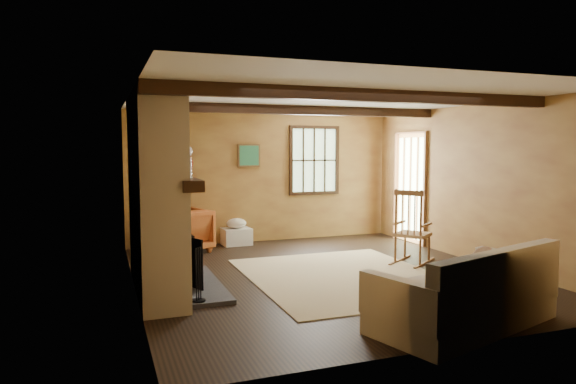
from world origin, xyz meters
name	(u,v)px	position (x,y,z in m)	size (l,w,h in m)	color
ground	(324,275)	(0.00, 0.00, 0.00)	(5.50, 5.50, 0.00)	black
room_envelope	(332,156)	(0.22, 0.26, 1.63)	(5.02, 5.52, 2.44)	#AB853C
fireplace	(157,201)	(-2.23, 0.00, 1.10)	(1.02, 2.30, 2.40)	#9B4D3C
rug	(344,276)	(0.20, -0.20, 0.00)	(2.50, 3.00, 0.01)	#C5B983
rocking_chair	(412,232)	(1.52, 0.19, 0.48)	(0.91, 0.82, 1.13)	#AB7C53
sofa	(469,298)	(0.48, -2.36, 0.29)	(2.17, 1.42, 0.81)	beige
firewood_pile	(160,243)	(-1.95, 2.42, 0.13)	(0.72, 0.13, 0.26)	#4F3721
laundry_basket	(237,237)	(-0.60, 2.53, 0.15)	(0.50, 0.38, 0.30)	white
basket_pillow	(236,223)	(-0.60, 2.53, 0.39)	(0.36, 0.29, 0.18)	beige
armchair	(183,231)	(-1.59, 2.21, 0.36)	(0.77, 0.80, 0.73)	#BF6026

